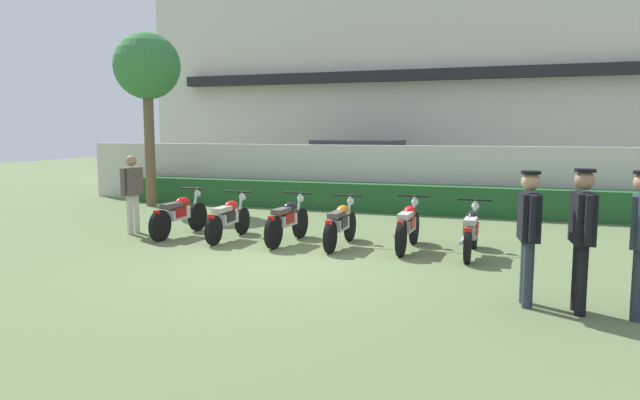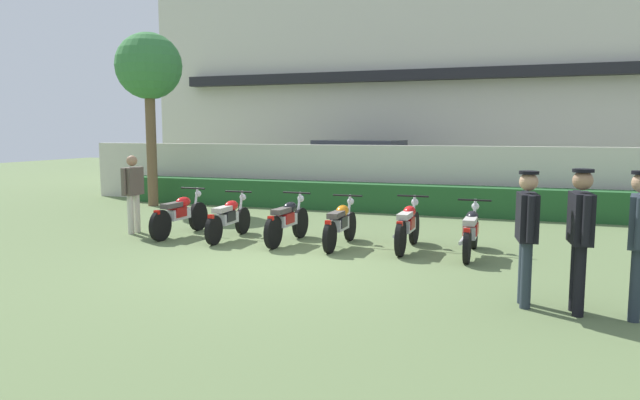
{
  "view_description": "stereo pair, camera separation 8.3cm",
  "coord_description": "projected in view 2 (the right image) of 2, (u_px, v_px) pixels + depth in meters",
  "views": [
    {
      "loc": [
        3.77,
        -8.65,
        2.2
      ],
      "look_at": [
        0.0,
        2.17,
        0.83
      ],
      "focal_mm": 32.67,
      "sensor_mm": 36.0,
      "label": 1
    },
    {
      "loc": [
        3.85,
        -8.62,
        2.2
      ],
      "look_at": [
        0.0,
        2.17,
        0.83
      ],
      "focal_mm": 32.67,
      "sensor_mm": 36.0,
      "label": 2
    }
  ],
  "objects": [
    {
      "name": "motorcycle_in_row_1",
      "position": [
        229.0,
        218.0,
        11.81
      ],
      "size": [
        0.6,
        1.85,
        0.95
      ],
      "rotation": [
        0.0,
        0.0,
        1.59
      ],
      "color": "black",
      "rests_on": "ground"
    },
    {
      "name": "motorcycle_in_row_4",
      "position": [
        408.0,
        225.0,
        10.74
      ],
      "size": [
        0.6,
        1.86,
        0.98
      ],
      "rotation": [
        0.0,
        0.0,
        1.56
      ],
      "color": "black",
      "rests_on": "ground"
    },
    {
      "name": "inspector_person",
      "position": [
        133.0,
        187.0,
        12.44
      ],
      "size": [
        0.23,
        0.68,
        1.68
      ],
      "color": "beige",
      "rests_on": "ground"
    },
    {
      "name": "motorcycle_in_row_2",
      "position": [
        287.0,
        220.0,
        11.39
      ],
      "size": [
        0.6,
        1.85,
        0.97
      ],
      "rotation": [
        0.0,
        0.0,
        1.52
      ],
      "color": "black",
      "rests_on": "ground"
    },
    {
      "name": "compound_wall",
      "position": [
        383.0,
        177.0,
        16.49
      ],
      "size": [
        19.44,
        0.3,
        1.79
      ],
      "primitive_type": "cube",
      "color": "beige",
      "rests_on": "ground"
    },
    {
      "name": "hedge_row",
      "position": [
        377.0,
        198.0,
        15.89
      ],
      "size": [
        15.55,
        0.7,
        0.76
      ],
      "primitive_type": "cube",
      "color": "#235628",
      "rests_on": "ground"
    },
    {
      "name": "ground",
      "position": [
        276.0,
        265.0,
        9.61
      ],
      "size": [
        60.0,
        60.0,
        0.0
      ],
      "primitive_type": "plane",
      "color": "#607547"
    },
    {
      "name": "tree_near_inspector",
      "position": [
        149.0,
        69.0,
        16.68
      ],
      "size": [
        1.9,
        1.9,
        4.99
      ],
      "color": "brown",
      "rests_on": "ground"
    },
    {
      "name": "officer_1",
      "position": [
        580.0,
        228.0,
        6.92
      ],
      "size": [
        0.28,
        0.69,
        1.75
      ],
      "rotation": [
        0.0,
        0.0,
        3.26
      ],
      "color": "black",
      "rests_on": "ground"
    },
    {
      "name": "motorcycle_in_row_5",
      "position": [
        471.0,
        231.0,
        10.25
      ],
      "size": [
        0.6,
        1.93,
        0.95
      ],
      "rotation": [
        0.0,
        0.0,
        1.57
      ],
      "color": "black",
      "rests_on": "ground"
    },
    {
      "name": "parked_car",
      "position": [
        364.0,
        170.0,
        18.84
      ],
      "size": [
        4.67,
        2.47,
        1.89
      ],
      "rotation": [
        0.0,
        0.0,
        -0.11
      ],
      "color": "black",
      "rests_on": "ground"
    },
    {
      "name": "officer_2",
      "position": [
        639.0,
        232.0,
        6.72
      ],
      "size": [
        0.3,
        0.68,
        1.74
      ],
      "rotation": [
        0.0,
        0.0,
        2.98
      ],
      "color": "#28333D",
      "rests_on": "ground"
    },
    {
      "name": "motorcycle_in_row_0",
      "position": [
        180.0,
        214.0,
        12.22
      ],
      "size": [
        0.6,
        1.98,
        0.97
      ],
      "rotation": [
        0.0,
        0.0,
        1.54
      ],
      "color": "black",
      "rests_on": "ground"
    },
    {
      "name": "building",
      "position": [
        427.0,
        88.0,
        22.88
      ],
      "size": [
        20.47,
        6.5,
        7.71
      ],
      "color": "beige",
      "rests_on": "ground"
    },
    {
      "name": "officer_0",
      "position": [
        527.0,
        226.0,
        7.24
      ],
      "size": [
        0.29,
        0.67,
        1.71
      ],
      "rotation": [
        0.0,
        0.0,
        3.28
      ],
      "color": "#28333D",
      "rests_on": "ground"
    },
    {
      "name": "motorcycle_in_row_3",
      "position": [
        340.0,
        224.0,
        11.05
      ],
      "size": [
        0.6,
        1.86,
        0.95
      ],
      "rotation": [
        0.0,
        0.0,
        1.57
      ],
      "color": "black",
      "rests_on": "ground"
    }
  ]
}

